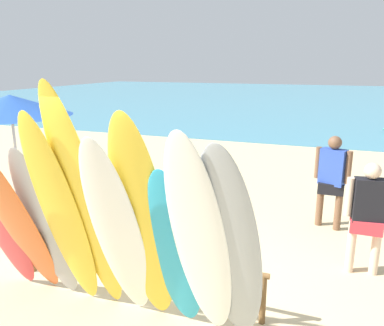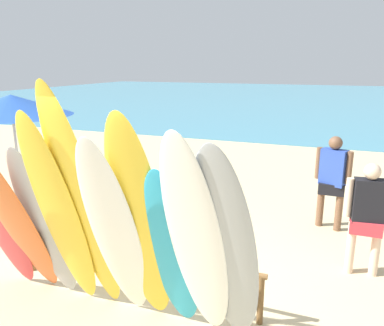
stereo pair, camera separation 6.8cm
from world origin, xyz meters
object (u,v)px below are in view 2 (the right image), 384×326
(surfboard_rack, at_px, (132,258))
(surfboard_yellow_3, at_px, (61,218))
(surfboard_yellow_4, at_px, (84,209))
(beachgoer_strolling, at_px, (367,212))
(surfboard_white_5, at_px, (116,236))
(surfboard_yellow_6, at_px, (141,229))
(surfboard_teal_7, at_px, (173,254))
(surfboard_grey_2, at_px, (45,227))
(surfboard_orange_1, at_px, (15,220))
(surfboard_grey_9, at_px, (227,254))
(beachgoer_photographing, at_px, (332,176))
(beach_chair_red, at_px, (65,183))
(surfboard_white_8, at_px, (197,247))
(beach_umbrella, at_px, (11,105))

(surfboard_rack, bearing_deg, surfboard_yellow_3, -125.89)
(surfboard_yellow_4, relative_size, beachgoer_strolling, 1.80)
(surfboard_white_5, bearing_deg, surfboard_yellow_6, 2.12)
(surfboard_teal_7, bearing_deg, surfboard_grey_2, -179.09)
(surfboard_teal_7, xyz_separation_m, beachgoer_strolling, (1.86, 2.08, -0.07))
(surfboard_orange_1, distance_m, surfboard_teal_7, 1.88)
(surfboard_grey_9, distance_m, beachgoer_strolling, 2.53)
(beachgoer_photographing, bearing_deg, beachgoer_strolling, -51.93)
(surfboard_yellow_6, bearing_deg, beach_chair_red, 133.66)
(surfboard_white_5, bearing_deg, surfboard_white_8, -5.90)
(surfboard_orange_1, height_order, surfboard_white_5, surfboard_white_5)
(surfboard_yellow_4, bearing_deg, surfboard_grey_2, 173.65)
(surfboard_yellow_6, bearing_deg, surfboard_grey_2, 171.51)
(surfboard_orange_1, xyz_separation_m, surfboard_yellow_3, (0.62, 0.02, 0.11))
(surfboard_teal_7, relative_size, beachgoer_strolling, 1.31)
(surfboard_yellow_3, xyz_separation_m, surfboard_yellow_6, (0.95, 0.01, 0.02))
(surfboard_yellow_6, relative_size, surfboard_white_8, 1.03)
(surfboard_yellow_3, distance_m, beachgoer_photographing, 4.46)
(surfboard_yellow_4, height_order, surfboard_grey_9, surfboard_yellow_4)
(surfboard_white_8, relative_size, beach_umbrella, 1.08)
(beach_chair_red, relative_size, beach_umbrella, 0.36)
(surfboard_yellow_3, relative_size, surfboard_grey_9, 1.05)
(surfboard_yellow_6, xyz_separation_m, beach_umbrella, (-3.24, 1.71, 0.90))
(surfboard_teal_7, bearing_deg, beachgoer_photographing, 69.42)
(surfboard_yellow_3, distance_m, beach_chair_red, 3.89)
(surfboard_yellow_4, xyz_separation_m, beach_umbrella, (-2.59, 1.72, 0.79))
(surfboard_teal_7, xyz_separation_m, beachgoer_photographing, (1.39, 3.50, -0.03))
(surfboard_rack, bearing_deg, beach_chair_red, 140.84)
(surfboard_grey_2, relative_size, surfboard_grey_9, 0.88)
(surfboard_rack, relative_size, surfboard_grey_9, 1.38)
(surfboard_rack, xyz_separation_m, beach_umbrella, (-2.75, 1.08, 1.63))
(beachgoer_photographing, height_order, beach_umbrella, beach_umbrella)
(surfboard_grey_9, relative_size, beachgoer_photographing, 1.47)
(surfboard_teal_7, relative_size, beachgoer_photographing, 1.25)
(surfboard_orange_1, distance_m, surfboard_grey_9, 2.45)
(surfboard_grey_2, xyz_separation_m, surfboard_yellow_3, (0.32, -0.09, 0.20))
(surfboard_yellow_3, xyz_separation_m, beachgoer_strolling, (3.11, 2.16, -0.30))
(surfboard_white_8, bearing_deg, surfboard_yellow_6, 179.68)
(surfboard_teal_7, xyz_separation_m, beach_chair_red, (-3.65, 2.88, -0.53))
(beachgoer_photographing, bearing_deg, surfboard_orange_1, -112.26)
(surfboard_white_8, xyz_separation_m, beach_umbrella, (-3.84, 1.76, 0.96))
(surfboard_orange_1, distance_m, surfboard_white_5, 1.30)
(surfboard_orange_1, bearing_deg, beach_umbrella, 134.58)
(surfboard_orange_1, xyz_separation_m, beachgoer_photographing, (3.26, 3.61, -0.16))
(surfboard_yellow_4, height_order, surfboard_yellow_6, surfboard_yellow_4)
(beachgoer_strolling, bearing_deg, surfboard_orange_1, -157.10)
(surfboard_grey_9, bearing_deg, surfboard_yellow_4, -175.64)
(beachgoer_photographing, xyz_separation_m, beach_chair_red, (-5.04, -0.62, -0.50))
(surfboard_yellow_4, xyz_separation_m, surfboard_grey_9, (1.52, -0.01, -0.21))
(surfboard_yellow_4, relative_size, surfboard_white_8, 1.13)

